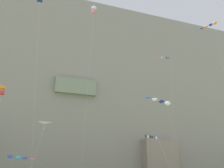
{
  "coord_description": "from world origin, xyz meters",
  "views": [
    {
      "loc": [
        -12.54,
        -12.2,
        3.76
      ],
      "look_at": [
        -1.57,
        18.7,
        15.56
      ],
      "focal_mm": 39.69,
      "sensor_mm": 36.0,
      "label": 1
    }
  ],
  "objects_px": {
    "kite_windsock_mid_left": "(211,25)",
    "kite_box_mid_right": "(94,11)",
    "kite_delta_low_left": "(43,128)",
    "kite_banner_near_cliff": "(152,140)",
    "kite_banner_upper_left": "(165,67)",
    "kite_box_high_right": "(2,90)",
    "kite_windsock_low_right": "(162,102)",
    "kite_windsock_high_left": "(17,157)"
  },
  "relations": [
    {
      "from": "kite_delta_low_left",
      "to": "kite_box_mid_right",
      "type": "xyz_separation_m",
      "value": [
        6.11,
        -8.47,
        19.53
      ]
    },
    {
      "from": "kite_box_high_right",
      "to": "kite_windsock_mid_left",
      "type": "height_order",
      "value": "kite_windsock_mid_left"
    },
    {
      "from": "kite_box_high_right",
      "to": "kite_banner_near_cliff",
      "type": "xyz_separation_m",
      "value": [
        25.96,
        -8.8,
        -8.99
      ]
    },
    {
      "from": "kite_windsock_low_right",
      "to": "kite_windsock_mid_left",
      "type": "bearing_deg",
      "value": -79.53
    },
    {
      "from": "kite_windsock_high_left",
      "to": "kite_box_mid_right",
      "type": "bearing_deg",
      "value": -50.48
    },
    {
      "from": "kite_banner_upper_left",
      "to": "kite_delta_low_left",
      "type": "bearing_deg",
      "value": -166.89
    },
    {
      "from": "kite_box_high_right",
      "to": "kite_box_mid_right",
      "type": "distance_m",
      "value": 22.3
    },
    {
      "from": "kite_banner_upper_left",
      "to": "kite_windsock_low_right",
      "type": "bearing_deg",
      "value": -130.78
    },
    {
      "from": "kite_banner_upper_left",
      "to": "kite_box_mid_right",
      "type": "bearing_deg",
      "value": -146.85
    },
    {
      "from": "kite_delta_low_left",
      "to": "kite_banner_near_cliff",
      "type": "height_order",
      "value": "kite_delta_low_left"
    },
    {
      "from": "kite_windsock_high_left",
      "to": "kite_box_high_right",
      "type": "bearing_deg",
      "value": 171.41
    },
    {
      "from": "kite_box_high_right",
      "to": "kite_banner_upper_left",
      "type": "relative_size",
      "value": 0.58
    },
    {
      "from": "kite_windsock_mid_left",
      "to": "kite_banner_upper_left",
      "type": "bearing_deg",
      "value": 80.93
    },
    {
      "from": "kite_windsock_low_right",
      "to": "kite_box_mid_right",
      "type": "distance_m",
      "value": 23.22
    },
    {
      "from": "kite_windsock_low_right",
      "to": "kite_banner_upper_left",
      "type": "height_order",
      "value": "kite_banner_upper_left"
    },
    {
      "from": "kite_windsock_high_left",
      "to": "kite_windsock_low_right",
      "type": "bearing_deg",
      "value": -6.99
    },
    {
      "from": "kite_windsock_mid_left",
      "to": "kite_banner_upper_left",
      "type": "distance_m",
      "value": 21.27
    },
    {
      "from": "kite_box_high_right",
      "to": "kite_windsock_high_left",
      "type": "distance_m",
      "value": 12.61
    },
    {
      "from": "kite_windsock_high_left",
      "to": "kite_windsock_mid_left",
      "type": "bearing_deg",
      "value": -30.19
    },
    {
      "from": "kite_banner_upper_left",
      "to": "kite_windsock_high_left",
      "type": "relative_size",
      "value": 4.81
    },
    {
      "from": "kite_windsock_low_right",
      "to": "kite_box_mid_right",
      "type": "bearing_deg",
      "value": -154.27
    },
    {
      "from": "kite_box_mid_right",
      "to": "kite_windsock_high_left",
      "type": "bearing_deg",
      "value": 129.52
    },
    {
      "from": "kite_delta_low_left",
      "to": "kite_box_mid_right",
      "type": "distance_m",
      "value": 22.15
    },
    {
      "from": "kite_windsock_low_right",
      "to": "kite_box_high_right",
      "type": "bearing_deg",
      "value": 172.8
    },
    {
      "from": "kite_windsock_mid_left",
      "to": "kite_banner_upper_left",
      "type": "relative_size",
      "value": 0.89
    },
    {
      "from": "kite_delta_low_left",
      "to": "kite_box_high_right",
      "type": "bearing_deg",
      "value": 152.77
    },
    {
      "from": "kite_box_high_right",
      "to": "kite_windsock_low_right",
      "type": "height_order",
      "value": "kite_box_high_right"
    },
    {
      "from": "kite_windsock_mid_left",
      "to": "kite_box_mid_right",
      "type": "xyz_separation_m",
      "value": [
        -20.2,
        5.6,
        1.96
      ]
    },
    {
      "from": "kite_delta_low_left",
      "to": "kite_banner_near_cliff",
      "type": "distance_m",
      "value": 18.94
    },
    {
      "from": "kite_box_high_right",
      "to": "kite_windsock_low_right",
      "type": "relative_size",
      "value": 1.02
    },
    {
      "from": "kite_banner_upper_left",
      "to": "kite_delta_low_left",
      "type": "xyz_separation_m",
      "value": [
        -29.65,
        -6.91,
        -18.62
      ]
    },
    {
      "from": "kite_windsock_mid_left",
      "to": "kite_banner_near_cliff",
      "type": "bearing_deg",
      "value": 131.15
    },
    {
      "from": "kite_box_high_right",
      "to": "kite_windsock_low_right",
      "type": "distance_m",
      "value": 31.68
    },
    {
      "from": "kite_banner_near_cliff",
      "to": "kite_windsock_high_left",
      "type": "bearing_deg",
      "value": 159.48
    },
    {
      "from": "kite_box_high_right",
      "to": "kite_windsock_mid_left",
      "type": "xyz_separation_m",
      "value": [
        34.03,
        -18.04,
        10.32
      ]
    },
    {
      "from": "kite_windsock_mid_left",
      "to": "kite_banner_near_cliff",
      "type": "distance_m",
      "value": 22.88
    },
    {
      "from": "kite_windsock_low_right",
      "to": "kite_windsock_high_left",
      "type": "relative_size",
      "value": 2.76
    },
    {
      "from": "kite_windsock_low_right",
      "to": "kite_windsock_mid_left",
      "type": "height_order",
      "value": "kite_windsock_mid_left"
    },
    {
      "from": "kite_windsock_high_left",
      "to": "kite_banner_upper_left",
      "type": "bearing_deg",
      "value": 6.08
    },
    {
      "from": "kite_windsock_mid_left",
      "to": "kite_windsock_high_left",
      "type": "distance_m",
      "value": 41.17
    },
    {
      "from": "kite_banner_upper_left",
      "to": "kite_box_mid_right",
      "type": "distance_m",
      "value": 28.14
    },
    {
      "from": "kite_delta_low_left",
      "to": "kite_banner_near_cliff",
      "type": "relative_size",
      "value": 1.12
    }
  ]
}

